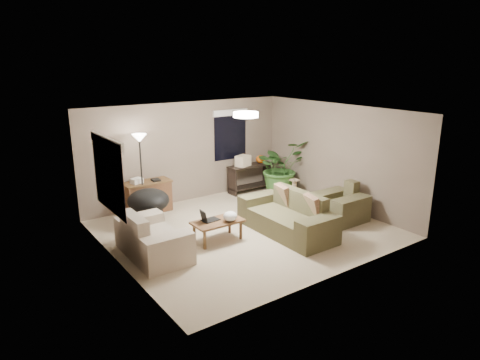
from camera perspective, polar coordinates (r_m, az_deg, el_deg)
room_shell at (r=8.77m, az=0.75°, el=0.97°), size 5.50×5.50×5.50m
main_sofa at (r=8.98m, az=6.40°, el=-5.18°), size 0.95×2.20×0.85m
throw_pillows at (r=9.03m, az=7.68°, el=-2.72°), size 0.34×1.39×0.47m
loveseat at (r=8.07m, az=-11.70°, el=-7.90°), size 0.90×1.60×0.85m
armchair at (r=9.88m, az=13.21°, el=-3.51°), size 0.95×1.00×0.85m
coffee_table at (r=8.51m, az=-3.00°, el=-5.85°), size 1.00×0.55×0.42m
laptop at (r=8.47m, az=-4.34°, el=-5.11°), size 0.37×0.26×0.24m
plastic_bag at (r=8.44m, az=-1.32°, el=-4.86°), size 0.28×0.25×0.20m
desk at (r=10.29m, az=-12.18°, el=-2.20°), size 1.10×0.50×0.75m
desk_papers at (r=10.10m, az=-13.11°, el=-0.08°), size 0.70×0.30×0.12m
console_table at (r=11.64m, az=1.40°, el=0.56°), size 1.30×0.40×0.75m
pumpkin at (r=11.74m, az=2.79°, el=2.80°), size 0.31×0.31×0.22m
cardboard_box at (r=11.38m, az=0.40°, el=2.58°), size 0.44×0.38×0.28m
papasan_chair at (r=9.49m, az=-12.08°, el=-3.17°), size 0.94×0.94×0.80m
floor_lamp at (r=9.76m, az=-13.20°, el=4.17°), size 0.32×0.32×1.91m
ceiling_fixture at (r=8.54m, az=0.78°, el=8.70°), size 0.50×0.50×0.10m
houseplant at (r=11.46m, az=5.38°, el=0.94°), size 1.31×1.46×1.14m
cat_scratching_post at (r=11.22m, az=7.24°, el=-1.33°), size 0.32×0.32×0.50m
window_left at (r=7.70m, az=-17.28°, el=2.23°), size 0.05×1.56×1.33m
window_back at (r=11.38m, az=-1.29°, el=7.17°), size 1.06×0.05×1.33m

